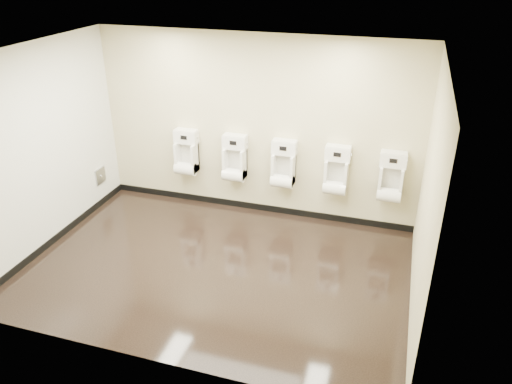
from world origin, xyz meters
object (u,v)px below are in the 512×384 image
Objects in this scene: urinal_0 at (186,156)px; urinal_4 at (391,180)px; urinal_2 at (283,167)px; access_panel at (100,176)px; urinal_1 at (235,161)px; urinal_3 at (336,174)px.

urinal_4 is at bearing 0.00° from urinal_0.
access_panel is at bearing -171.89° from urinal_2.
urinal_0 is at bearing 180.00° from urinal_1.
urinal_2 is at bearing 0.00° from urinal_1.
urinal_2 is 0.80m from urinal_3.
urinal_1 is 1.00× the size of urinal_2.
urinal_3 is (2.41, 0.00, 0.00)m from urinal_0.
access_panel is 3.02m from urinal_2.
urinal_4 is (0.79, 0.00, 0.00)m from urinal_3.
urinal_1 and urinal_2 have the same top height.
urinal_1 and urinal_4 have the same top height.
access_panel is 0.35× the size of urinal_4.
urinal_3 reaches higher than access_panel.
urinal_4 is at bearing 5.30° from access_panel.
urinal_3 is at bearing 6.39° from access_panel.
urinal_2 is at bearing 0.00° from urinal_0.
urinal_2 is at bearing 8.11° from access_panel.
access_panel is 3.81m from urinal_3.
urinal_0 and urinal_2 have the same top height.
access_panel is 2.25m from urinal_1.
urinal_0 is at bearing 180.00° from urinal_4.
urinal_0 is 3.19m from urinal_4.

